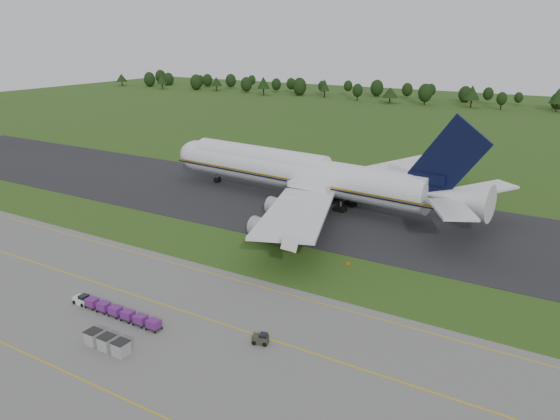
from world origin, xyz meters
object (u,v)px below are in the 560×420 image
Objects in this scene: aircraft at (302,173)px; uld_row at (107,342)px; baggage_train at (114,310)px; utility_cart at (261,340)px; edge_markers at (295,252)px.

uld_row is (9.75, -67.14, -5.59)m from aircraft.
aircraft is at bearing 98.26° from uld_row.
aircraft is 61.23m from baggage_train.
aircraft is 68.08m from uld_row.
aircraft is 12.39× the size of uld_row.
edge_markers is at bearing 111.36° from utility_cart.
utility_cart is 0.34× the size of uld_row.
aircraft reaches higher than baggage_train.
edge_markers is (14.34, -28.72, -6.27)m from aircraft.
aircraft is at bearing 93.89° from baggage_train.
edge_markers is (4.59, 38.42, -0.68)m from uld_row.
baggage_train is at bearing -86.11° from aircraft.
baggage_train is 33.69m from edge_markers.
baggage_train reaches higher than edge_markers.
uld_row reaches higher than edge_markers.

